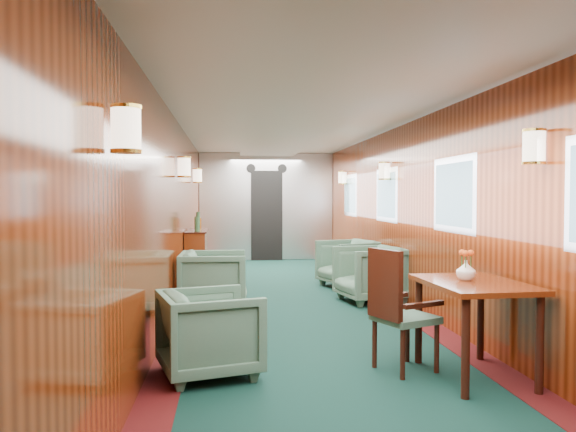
{
  "coord_description": "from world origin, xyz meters",
  "views": [
    {
      "loc": [
        -0.85,
        -6.64,
        1.44
      ],
      "look_at": [
        0.0,
        1.34,
        1.15
      ],
      "focal_mm": 35.0,
      "sensor_mm": 36.0,
      "label": 1
    }
  ],
  "objects_px": {
    "side_chair": "(396,305)",
    "credenza": "(197,259)",
    "dining_table": "(474,297)",
    "armchair_left_far": "(214,281)",
    "armchair_right_far": "(348,263)",
    "armchair_right_near": "(370,274)",
    "armchair_left_near": "(210,333)"
  },
  "relations": [
    {
      "from": "side_chair",
      "to": "credenza",
      "type": "relative_size",
      "value": 0.85
    },
    {
      "from": "dining_table",
      "to": "side_chair",
      "type": "distance_m",
      "value": 0.61
    },
    {
      "from": "credenza",
      "to": "side_chair",
      "type": "bearing_deg",
      "value": -66.72
    },
    {
      "from": "side_chair",
      "to": "armchair_left_far",
      "type": "xyz_separation_m",
      "value": [
        -1.54,
        2.62,
        -0.17
      ]
    },
    {
      "from": "side_chair",
      "to": "armchair_right_far",
      "type": "xyz_separation_m",
      "value": [
        0.53,
        4.28,
        -0.17
      ]
    },
    {
      "from": "armchair_right_near",
      "to": "armchair_right_far",
      "type": "height_order",
      "value": "armchair_right_near"
    },
    {
      "from": "armchair_left_near",
      "to": "armchair_right_far",
      "type": "xyz_separation_m",
      "value": [
        2.04,
        4.21,
        0.03
      ]
    },
    {
      "from": "armchair_right_far",
      "to": "armchair_left_near",
      "type": "bearing_deg",
      "value": -45.93
    },
    {
      "from": "side_chair",
      "to": "credenza",
      "type": "height_order",
      "value": "credenza"
    },
    {
      "from": "armchair_right_near",
      "to": "credenza",
      "type": "bearing_deg",
      "value": -129.68
    },
    {
      "from": "dining_table",
      "to": "armchair_right_far",
      "type": "distance_m",
      "value": 4.49
    },
    {
      "from": "credenza",
      "to": "armchair_right_far",
      "type": "distance_m",
      "value": 2.38
    },
    {
      "from": "armchair_left_near",
      "to": "armchair_right_far",
      "type": "bearing_deg",
      "value": -41.77
    },
    {
      "from": "armchair_right_near",
      "to": "armchair_left_near",
      "type": "bearing_deg",
      "value": -46.76
    },
    {
      "from": "side_chair",
      "to": "armchair_right_far",
      "type": "distance_m",
      "value": 4.32
    },
    {
      "from": "armchair_left_near",
      "to": "armchair_right_far",
      "type": "height_order",
      "value": "armchair_right_far"
    },
    {
      "from": "dining_table",
      "to": "credenza",
      "type": "relative_size",
      "value": 0.88
    },
    {
      "from": "armchair_left_far",
      "to": "armchair_right_near",
      "type": "height_order",
      "value": "armchair_right_near"
    },
    {
      "from": "armchair_left_far",
      "to": "armchair_right_far",
      "type": "height_order",
      "value": "armchair_left_far"
    },
    {
      "from": "dining_table",
      "to": "armchair_left_near",
      "type": "distance_m",
      "value": 2.12
    },
    {
      "from": "credenza",
      "to": "armchair_left_near",
      "type": "bearing_deg",
      "value": -85.39
    },
    {
      "from": "side_chair",
      "to": "armchair_right_far",
      "type": "height_order",
      "value": "side_chair"
    },
    {
      "from": "side_chair",
      "to": "credenza",
      "type": "xyz_separation_m",
      "value": [
        -1.85,
        4.3,
        -0.08
      ]
    },
    {
      "from": "dining_table",
      "to": "armchair_right_near",
      "type": "relative_size",
      "value": 1.25
    },
    {
      "from": "credenza",
      "to": "armchair_right_far",
      "type": "height_order",
      "value": "credenza"
    },
    {
      "from": "side_chair",
      "to": "armchair_left_far",
      "type": "relative_size",
      "value": 1.22
    },
    {
      "from": "side_chair",
      "to": "credenza",
      "type": "bearing_deg",
      "value": 90.49
    },
    {
      "from": "side_chair",
      "to": "armchair_left_near",
      "type": "distance_m",
      "value": 1.52
    },
    {
      "from": "armchair_left_far",
      "to": "armchair_right_far",
      "type": "relative_size",
      "value": 1.01
    },
    {
      "from": "armchair_left_far",
      "to": "armchair_right_far",
      "type": "xyz_separation_m",
      "value": [
        2.08,
        1.66,
        -0.0
      ]
    },
    {
      "from": "side_chair",
      "to": "credenza",
      "type": "distance_m",
      "value": 4.68
    },
    {
      "from": "credenza",
      "to": "armchair_left_far",
      "type": "xyz_separation_m",
      "value": [
        0.3,
        -1.68,
        -0.09
      ]
    }
  ]
}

